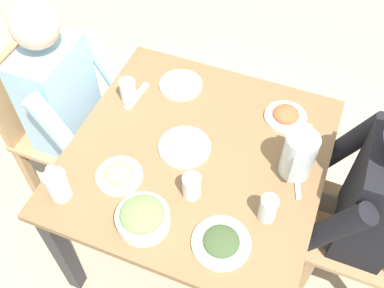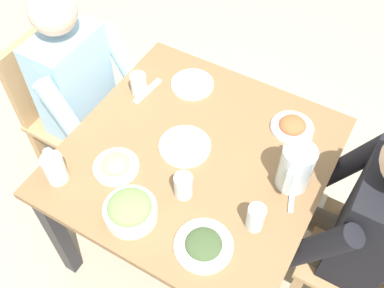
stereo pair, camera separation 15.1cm
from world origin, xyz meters
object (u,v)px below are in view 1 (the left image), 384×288
Objects in this scene: salad_bowl at (143,217)px; water_glass_center at (192,186)px; plate_yoghurt at (181,83)px; oil_carafe at (58,186)px; dining_table at (197,168)px; water_pitcher at (299,155)px; diner_far at (347,200)px; plate_dolmas at (221,242)px; diner_near at (79,110)px; water_glass_by_pitcher at (268,209)px; chair_near at (48,118)px; water_glass_far_right at (128,90)px; plate_fries at (119,174)px; plate_beans at (185,146)px; plate_rice_curry at (286,115)px.

water_glass_center is at bearing 146.98° from salad_bowl.
oil_carafe is at bearing -15.87° from plate_yoghurt.
dining_table is 5.23× the size of salad_bowl.
water_pitcher reaches higher than oil_carafe.
diner_far is 11.53× the size of water_glass_center.
water_pitcher is 0.42m from plate_dolmas.
plate_yoghurt is (-0.23, 0.39, 0.09)m from diner_near.
water_pitcher is 1.75× the size of water_glass_by_pitcher.
dining_table is at bearing -164.56° from water_glass_center.
water_glass_center is at bearing 72.76° from chair_near.
diner_near reaches higher than water_pitcher.
water_glass_center reaches higher than water_glass_far_right.
oil_carafe is (0.14, -0.16, 0.04)m from plate_fries.
oil_carafe reaches higher than water_glass_center.
plate_beans and plate_dolmas have the same top height.
chair_near is 0.89m from salad_bowl.
chair_near reaches higher than water_glass_far_right.
water_glass_far_right reaches higher than plate_beans.
water_glass_far_right is at bearing -128.96° from water_glass_center.
plate_yoghurt is at bearing 164.13° from oil_carafe.
oil_carafe is at bearing -61.35° from water_pitcher.
oil_carafe is (0.03, -0.60, 0.04)m from plate_dolmas.
plate_fries is 1.59× the size of water_glass_by_pitcher.
water_glass_far_right reaches higher than salad_bowl.
water_glass_far_right reaches higher than plate_fries.
plate_beans is at bearing -85.42° from diner_far.
dining_table is 5.24× the size of plate_yoghurt.
chair_near is 1.20m from water_pitcher.
diner_near is 0.26m from water_glass_far_right.
plate_dolmas is 0.60m from oil_carafe.
oil_carafe is (0.41, -0.75, -0.04)m from water_pitcher.
oil_carafe is (0.00, -0.32, 0.01)m from salad_bowl.
plate_yoghurt is 0.23m from water_glass_far_right.
water_glass_far_right is at bearing -116.45° from plate_beans.
water_glass_by_pitcher is (0.48, 0.52, 0.04)m from plate_yoghurt.
plate_rice_curry is at bearing -173.78° from water_glass_by_pitcher.
diner_near is at bearing 90.00° from chair_near.
plate_yoghurt is at bearing -147.94° from dining_table.
water_glass_center is at bearing 29.27° from plate_beans.
dining_table is 5.12× the size of water_pitcher.
plate_dolmas is at bearing -35.66° from water_glass_by_pitcher.
plate_fries reaches higher than dining_table.
plate_yoghurt is 0.52m from plate_fries.
diner_far is at bearing 113.40° from water_glass_center.
water_glass_by_pitcher is 0.66× the size of oil_carafe.
diner_near reaches higher than water_glass_far_right.
water_glass_far_right is at bearing -113.78° from dining_table.
plate_fries is at bearing 62.67° from chair_near.
plate_fries is (-0.11, -0.44, 0.00)m from plate_dolmas.
chair_near is 0.66m from oil_carafe.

